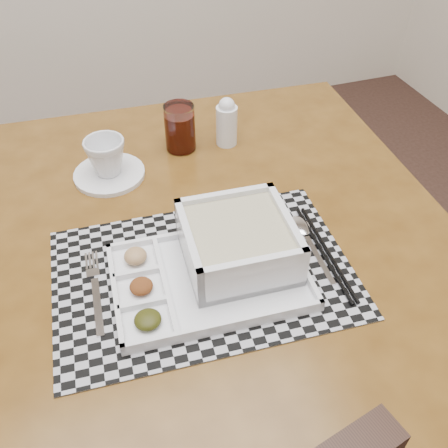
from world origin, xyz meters
The scene contains 10 objects.
dining_table centered at (0.74, 0.79, 0.66)m, with size 1.05×1.05×0.74m.
placemat centered at (0.73, 0.68, 0.74)m, with size 0.50×0.34×0.00m, color #9E9FA6.
serving_tray centered at (0.78, 0.68, 0.78)m, with size 0.33×0.24×0.09m.
fork centered at (0.55, 0.70, 0.74)m, with size 0.03×0.19×0.00m.
spoon centered at (0.94, 0.72, 0.74)m, with size 0.04×0.18×0.01m.
chopsticks centered at (0.95, 0.65, 0.74)m, with size 0.03×0.24×0.01m.
saucer centered at (0.62, 1.01, 0.74)m, with size 0.15×0.15×0.01m, color white.
cup centered at (0.62, 1.01, 0.79)m, with size 0.08×0.08×0.08m, color white.
juice_glass centered at (0.80, 1.06, 0.79)m, with size 0.07×0.07×0.11m.
creamer_bottle centered at (0.90, 1.05, 0.79)m, with size 0.05×0.05×0.11m.
Camera 1 is at (0.58, 0.12, 1.38)m, focal length 40.00 mm.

